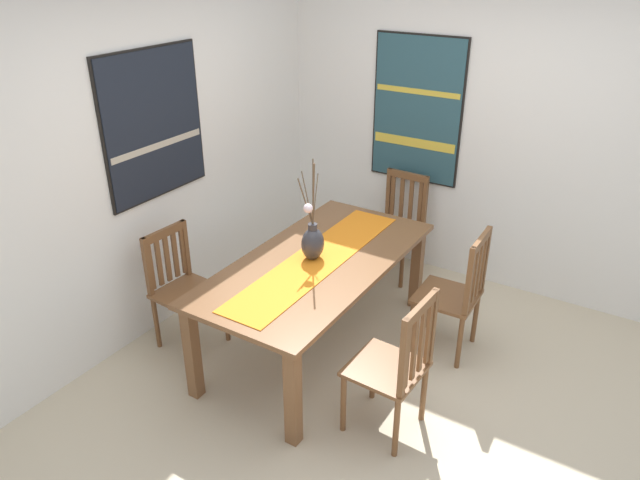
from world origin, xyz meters
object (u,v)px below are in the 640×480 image
(chair_0, at_px, (396,365))
(painting_on_side_wall, at_px, (417,110))
(centerpiece_vase, at_px, (313,241))
(chair_3, at_px, (182,286))
(dining_table, at_px, (317,272))
(chair_1, at_px, (398,223))
(painting_on_back_wall, at_px, (153,125))
(chair_2, at_px, (456,292))

(chair_0, bearing_deg, painting_on_side_wall, 22.17)
(centerpiece_vase, distance_m, chair_3, 1.03)
(dining_table, xyz_separation_m, chair_0, (-0.48, -0.85, -0.14))
(dining_table, relative_size, painting_on_side_wall, 1.56)
(chair_1, xyz_separation_m, painting_on_back_wall, (-1.58, 1.21, 1.09))
(chair_0, bearing_deg, centerpiece_vase, 61.43)
(dining_table, xyz_separation_m, chair_2, (0.48, -0.86, -0.14))
(chair_1, distance_m, painting_on_side_wall, 0.99)
(painting_on_back_wall, bearing_deg, chair_2, -71.00)
(dining_table, distance_m, painting_on_back_wall, 1.54)
(dining_table, relative_size, chair_0, 2.01)
(chair_0, distance_m, chair_2, 0.96)
(centerpiece_vase, bearing_deg, chair_0, -118.57)
(chair_2, distance_m, painting_on_back_wall, 2.43)
(chair_1, relative_size, painting_on_side_wall, 0.74)
(chair_1, relative_size, chair_3, 1.02)
(chair_3, bearing_deg, dining_table, -61.50)
(centerpiece_vase, xyz_separation_m, painting_on_side_wall, (1.60, -0.03, 0.57))
(chair_2, xyz_separation_m, chair_3, (-0.95, 1.72, -0.01))
(dining_table, height_order, painting_on_side_wall, painting_on_side_wall)
(centerpiece_vase, height_order, painting_on_side_wall, painting_on_side_wall)
(painting_on_back_wall, distance_m, painting_on_side_wall, 2.20)
(dining_table, distance_m, chair_0, 0.99)
(chair_1, height_order, chair_3, chair_1)
(chair_3, xyz_separation_m, painting_on_back_wall, (0.23, 0.34, 1.09))
(chair_3, bearing_deg, chair_1, -25.60)
(chair_3, distance_m, painting_on_back_wall, 1.16)
(centerpiece_vase, height_order, chair_1, centerpiece_vase)
(centerpiece_vase, xyz_separation_m, chair_3, (-0.47, 0.83, -0.39))
(centerpiece_vase, distance_m, chair_1, 1.40)
(dining_table, xyz_separation_m, painting_on_side_wall, (1.60, 0.00, 0.80))
(chair_1, xyz_separation_m, painting_on_side_wall, (0.26, 0.01, 0.95))
(chair_0, bearing_deg, chair_2, -0.74)
(centerpiece_vase, bearing_deg, dining_table, -85.37)
(centerpiece_vase, bearing_deg, painting_on_side_wall, -1.22)
(chair_2, xyz_separation_m, painting_on_back_wall, (-0.71, 2.07, 1.07))
(chair_0, height_order, chair_1, chair_0)
(dining_table, height_order, chair_0, chair_0)
(dining_table, bearing_deg, chair_1, -0.22)
(chair_0, relative_size, chair_2, 1.00)
(chair_0, distance_m, chair_1, 2.01)
(chair_0, height_order, painting_on_back_wall, painting_on_back_wall)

